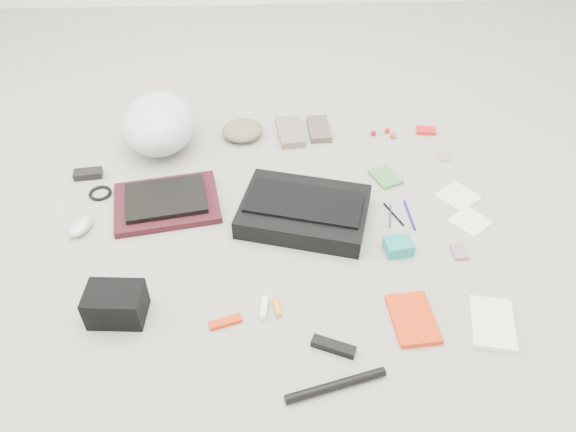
{
  "coord_description": "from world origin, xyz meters",
  "views": [
    {
      "loc": [
        -0.06,
        -1.46,
        1.4
      ],
      "look_at": [
        0.0,
        0.0,
        0.05
      ],
      "focal_mm": 35.0,
      "sensor_mm": 36.0,
      "label": 1
    }
  ],
  "objects_px": {
    "messenger_bag": "(304,211)",
    "laptop": "(166,198)",
    "camera_bag": "(116,304)",
    "bike_helmet": "(159,123)",
    "accordion_wallet": "(398,246)",
    "book_red": "(413,319)"
  },
  "relations": [
    {
      "from": "camera_bag",
      "to": "messenger_bag",
      "type": "bearing_deg",
      "value": 38.71
    },
    {
      "from": "camera_bag",
      "to": "book_red",
      "type": "height_order",
      "value": "camera_bag"
    },
    {
      "from": "bike_helmet",
      "to": "book_red",
      "type": "relative_size",
      "value": 1.94
    },
    {
      "from": "camera_bag",
      "to": "book_red",
      "type": "bearing_deg",
      "value": 0.28
    },
    {
      "from": "messenger_bag",
      "to": "laptop",
      "type": "height_order",
      "value": "messenger_bag"
    },
    {
      "from": "bike_helmet",
      "to": "camera_bag",
      "type": "xyz_separation_m",
      "value": [
        -0.03,
        -0.9,
        -0.06
      ]
    },
    {
      "from": "messenger_bag",
      "to": "accordion_wallet",
      "type": "relative_size",
      "value": 4.9
    },
    {
      "from": "accordion_wallet",
      "to": "book_red",
      "type": "bearing_deg",
      "value": -99.48
    },
    {
      "from": "book_red",
      "to": "accordion_wallet",
      "type": "distance_m",
      "value": 0.3
    },
    {
      "from": "book_red",
      "to": "messenger_bag",
      "type": "bearing_deg",
      "value": 117.72
    },
    {
      "from": "messenger_bag",
      "to": "laptop",
      "type": "distance_m",
      "value": 0.52
    },
    {
      "from": "laptop",
      "to": "accordion_wallet",
      "type": "relative_size",
      "value": 3.21
    },
    {
      "from": "bike_helmet",
      "to": "accordion_wallet",
      "type": "xyz_separation_m",
      "value": [
        0.88,
        -0.66,
        -0.09
      ]
    },
    {
      "from": "bike_helmet",
      "to": "camera_bag",
      "type": "relative_size",
      "value": 2.17
    },
    {
      "from": "bike_helmet",
      "to": "accordion_wallet",
      "type": "relative_size",
      "value": 4.07
    },
    {
      "from": "laptop",
      "to": "bike_helmet",
      "type": "height_order",
      "value": "bike_helmet"
    },
    {
      "from": "camera_bag",
      "to": "accordion_wallet",
      "type": "relative_size",
      "value": 1.87
    },
    {
      "from": "messenger_bag",
      "to": "camera_bag",
      "type": "relative_size",
      "value": 2.62
    },
    {
      "from": "camera_bag",
      "to": "bike_helmet",
      "type": "bearing_deg",
      "value": 92.36
    },
    {
      "from": "laptop",
      "to": "camera_bag",
      "type": "xyz_separation_m",
      "value": [
        -0.09,
        -0.51,
        0.02
      ]
    },
    {
      "from": "messenger_bag",
      "to": "laptop",
      "type": "bearing_deg",
      "value": -175.16
    },
    {
      "from": "book_red",
      "to": "accordion_wallet",
      "type": "bearing_deg",
      "value": 83.22
    }
  ]
}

